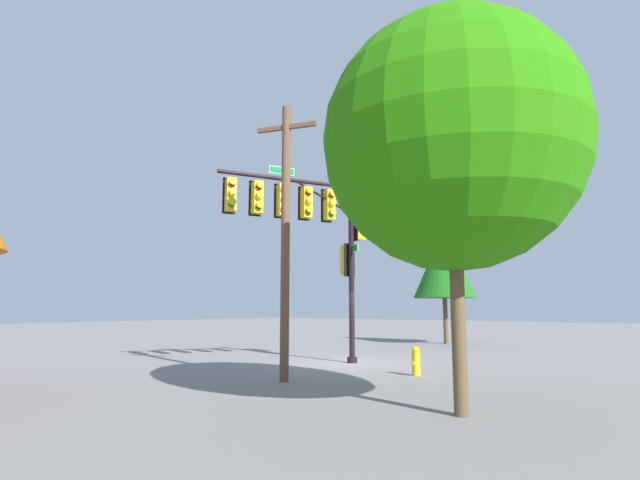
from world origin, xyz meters
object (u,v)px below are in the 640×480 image
at_px(tree_near, 444,264).
at_px(tree_mid, 452,143).
at_px(utility_pole, 285,233).
at_px(fire_hydrant, 416,361).
at_px(signal_pole_assembly, 311,221).

relative_size(tree_near, tree_mid, 0.82).
height_order(utility_pole, fire_hydrant, utility_pole).
relative_size(fire_hydrant, tree_mid, 0.11).
xyz_separation_m(signal_pole_assembly, utility_pole, (3.45, 1.95, -1.02)).
bearing_deg(utility_pole, fire_hydrant, 146.39).
bearing_deg(fire_hydrant, utility_pole, -33.61).
relative_size(signal_pole_assembly, fire_hydrant, 8.45).
distance_m(utility_pole, fire_hydrant, 5.30).
bearing_deg(signal_pole_assembly, utility_pole, 29.41).
xyz_separation_m(utility_pole, fire_hydrant, (-3.26, 2.17, -3.57)).
bearing_deg(tree_mid, fire_hydrant, -143.43).
relative_size(utility_pole, fire_hydrant, 9.18).
distance_m(signal_pole_assembly, fire_hydrant, 6.17).
distance_m(utility_pole, tree_near, 16.21).
bearing_deg(tree_near, signal_pole_assembly, 3.88).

